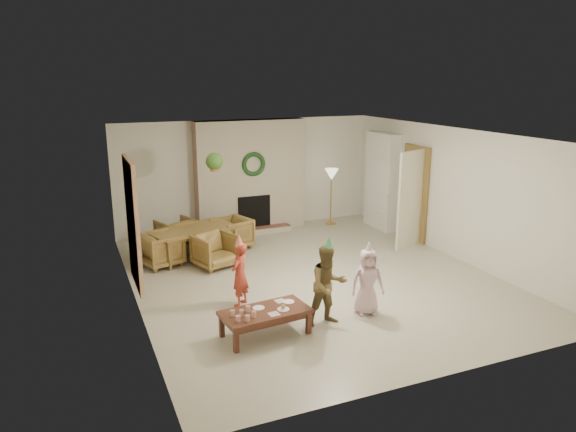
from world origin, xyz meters
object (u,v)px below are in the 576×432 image
dining_chair_near (215,251)px  child_red (240,274)px  dining_chair_left (161,249)px  dining_table (195,243)px  dining_chair_right (232,233)px  coffee_table_top (265,312)px  child_pink (367,282)px  child_plaid (328,285)px  dining_chair_far (176,234)px

dining_chair_near → child_red: (-0.09, -1.81, 0.19)m
dining_chair_near → dining_chair_left: (-0.90, 0.45, 0.00)m
dining_table → child_red: child_red is taller
dining_chair_right → coffee_table_top: 3.91m
dining_chair_near → child_red: bearing=-111.2°
coffee_table_top → child_pink: bearing=-3.5°
dining_chair_left → child_pink: child_pink is taller
dining_chair_near → dining_chair_left: bearing=135.0°
child_red → child_pink: 1.93m
dining_chair_near → child_plaid: child_plaid is taller
dining_chair_left → child_plaid: size_ratio=0.59×
dining_table → dining_chair_left: (-0.68, -0.22, 0.03)m
dining_chair_near → coffee_table_top: dining_chair_near is taller
dining_chair_right → child_red: bearing=-32.8°
dining_chair_far → child_plaid: size_ratio=0.59×
coffee_table_top → child_red: bearing=84.4°
dining_table → dining_chair_near: bearing=-90.0°
dining_chair_far → coffee_table_top: bearing=76.6°
dining_chair_left → dining_chair_far: bearing=-45.0°
dining_chair_near → child_pink: (1.55, -2.82, 0.19)m
dining_chair_near → child_red: child_red is taller
child_red → child_plaid: bearing=88.0°
dining_chair_far → coffee_table_top: (0.36, -4.24, 0.02)m
dining_chair_right → child_pink: child_pink is taller
dining_table → dining_chair_left: dining_chair_left is taller
dining_chair_near → dining_chair_left: size_ratio=1.00×
dining_chair_left → child_plaid: (1.76, -3.35, 0.27)m
dining_chair_far → child_pink: 4.63m
dining_table → dining_chair_near: size_ratio=2.34×
dining_chair_far → coffee_table_top: dining_chair_far is taller
child_red → child_plaid: (0.95, -1.09, 0.08)m
dining_chair_right → child_red: child_red is taller
dining_chair_far → dining_table: bearing=90.0°
child_red → child_plaid: child_plaid is taller
dining_chair_far → dining_chair_right: bearing=141.3°
child_pink → dining_chair_left: bearing=141.2°
dining_table → dining_chair_near: (0.22, -0.68, 0.03)m
dining_chair_near → dining_chair_far: (-0.45, 1.35, 0.00)m
child_red → dining_table: bearing=-130.0°
dining_table → child_plaid: bearing=-91.5°
child_pink → child_red: bearing=163.0°
dining_chair_far → dining_chair_left: 1.01m
child_red → dining_chair_near: bearing=-136.0°
dining_table → dining_chair_left: 0.71m
dining_chair_near → dining_chair_far: same height
dining_chair_near → coffee_table_top: (-0.08, -2.89, 0.02)m
dining_chair_near → child_plaid: (0.86, -2.90, 0.27)m
dining_chair_near → child_red: 1.82m
dining_table → dining_chair_right: bearing=-0.0°
dining_chair_near → dining_chair_far: 1.43m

